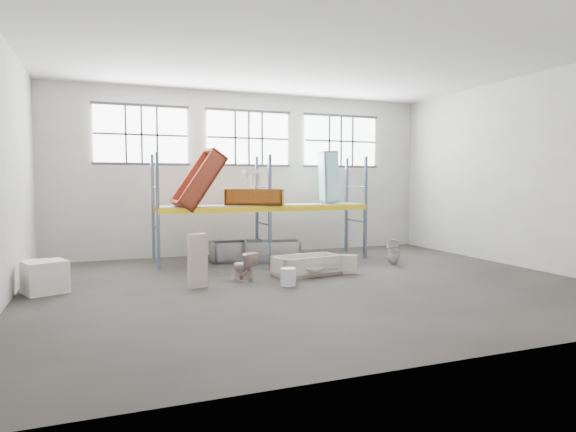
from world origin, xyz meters
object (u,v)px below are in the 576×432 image
toilet_white (394,251)px  steel_tub_right (272,251)px  toilet_beige (244,266)px  bathtub_beige (306,265)px  steel_tub_left (239,251)px  blue_tub_upright (328,177)px  bucket (288,277)px  carton_near (45,277)px  rust_tub_flat (255,197)px  cistern_tall (197,261)px

toilet_white → steel_tub_right: (-2.90, 1.73, -0.08)m
toilet_beige → steel_tub_right: size_ratio=0.42×
bathtub_beige → toilet_white: bearing=3.4°
steel_tub_left → blue_tub_upright: blue_tub_upright is taller
toilet_beige → steel_tub_left: toilet_beige is taller
toilet_beige → bucket: size_ratio=1.73×
steel_tub_left → carton_near: (-4.72, -2.51, 0.04)m
rust_tub_flat → bucket: 3.81m
cistern_tall → toilet_white: 5.61m
bathtub_beige → carton_near: (-5.70, 0.11, 0.09)m
steel_tub_left → carton_near: carton_near is taller
toilet_white → carton_near: 8.52m
cistern_tall → toilet_beige: bearing=7.6°
toilet_beige → rust_tub_flat: size_ratio=0.41×
steel_tub_left → toilet_white: bearing=-28.8°
cistern_tall → carton_near: 3.04m
toilet_beige → steel_tub_right: bearing=-142.4°
blue_tub_upright → carton_near: size_ratio=2.02×
toilet_white → steel_tub_right: size_ratio=0.47×
steel_tub_right → carton_near: bearing=-159.0°
toilet_beige → steel_tub_left: bearing=-122.8°
steel_tub_left → carton_near: size_ratio=2.03×
bucket → carton_near: size_ratio=0.50×
steel_tub_left → steel_tub_right: bearing=-21.9°
carton_near → blue_tub_upright: bearing=19.2°
bathtub_beige → toilet_white: toilet_white is taller
cistern_tall → steel_tub_left: size_ratio=0.74×
steel_tub_right → blue_tub_upright: size_ratio=1.02×
bathtub_beige → steel_tub_left: steel_tub_left is taller
toilet_white → blue_tub_upright: 3.14m
toilet_beige → toilet_white: bearing=168.3°
toilet_white → rust_tub_flat: bearing=-100.3°
toilet_white → blue_tub_upright: bearing=-138.3°
bathtub_beige → toilet_beige: size_ratio=2.43×
cistern_tall → carton_near: bearing=161.6°
cistern_tall → steel_tub_right: cistern_tall is taller
cistern_tall → carton_near: (-2.99, 0.53, -0.24)m
steel_tub_right → bucket: 3.34m
cistern_tall → blue_tub_upright: bearing=26.4°
cistern_tall → toilet_white: bearing=1.6°
toilet_beige → toilet_white: size_ratio=0.90×
steel_tub_left → carton_near: bearing=-152.0°
rust_tub_flat → carton_near: 5.86m
steel_tub_right → bathtub_beige: bearing=-87.7°
steel_tub_left → rust_tub_flat: rust_tub_flat is taller
toilet_beige → blue_tub_upright: blue_tub_upright is taller
toilet_beige → cistern_tall: size_ratio=0.58×
rust_tub_flat → blue_tub_upright: (2.43, 0.31, 0.57)m
cistern_tall → carton_near: size_ratio=1.50×
toilet_beige → carton_near: size_ratio=0.87×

